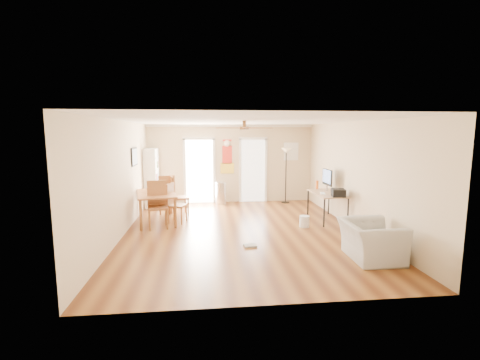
{
  "coord_description": "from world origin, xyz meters",
  "views": [
    {
      "loc": [
        -0.89,
        -7.72,
        2.32
      ],
      "look_at": [
        0.0,
        0.6,
        1.15
      ],
      "focal_mm": 25.16,
      "sensor_mm": 36.0,
      "label": 1
    }
  ],
  "objects": [
    {
      "name": "torchiere_lamp",
      "position": [
        1.81,
        3.15,
        0.92
      ],
      "size": [
        0.37,
        0.37,
        1.84
      ],
      "primitive_type": null,
      "rotation": [
        0.0,
        0.0,
        -0.06
      ],
      "color": "black",
      "rests_on": "floor"
    },
    {
      "name": "armchair",
      "position": [
        2.15,
        -2.02,
        0.35
      ],
      "size": [
        0.97,
        1.1,
        0.7
      ],
      "primitive_type": "imported",
      "rotation": [
        0.0,
        0.0,
        1.55
      ],
      "color": "#A7A6A1",
      "rests_on": "floor"
    },
    {
      "name": "framed_poster",
      "position": [
        -2.73,
        1.4,
        1.7
      ],
      "size": [
        0.04,
        0.66,
        0.48
      ],
      "primitive_type": "cube",
      "color": "black",
      "rests_on": "wall_left"
    },
    {
      "name": "bookshelf",
      "position": [
        -2.55,
        3.03,
        0.92
      ],
      "size": [
        0.51,
        0.88,
        1.84
      ],
      "primitive_type": null,
      "rotation": [
        0.0,
        0.0,
        0.18
      ],
      "color": "white",
      "rests_on": "floor"
    },
    {
      "name": "floor",
      "position": [
        0.0,
        0.0,
        0.0
      ],
      "size": [
        7.0,
        7.0,
        0.0
      ],
      "primitive_type": "plane",
      "color": "brown",
      "rests_on": "ground"
    },
    {
      "name": "dining_chair_right_a",
      "position": [
        -1.6,
        1.81,
        0.55
      ],
      "size": [
        0.56,
        0.56,
        1.11
      ],
      "primitive_type": null,
      "rotation": [
        0.0,
        0.0,
        1.84
      ],
      "color": "#AA6C36",
      "rests_on": "floor"
    },
    {
      "name": "keyboard",
      "position": [
        2.2,
        0.69,
        0.75
      ],
      "size": [
        0.21,
        0.37,
        0.01
      ],
      "primitive_type": "cube",
      "rotation": [
        0.0,
        0.0,
        -0.27
      ],
      "color": "silver",
      "rests_on": "computer_desk"
    },
    {
      "name": "orange_bottle",
      "position": [
        2.3,
        1.44,
        0.86
      ],
      "size": [
        0.09,
        0.09,
        0.24
      ],
      "primitive_type": "cylinder",
      "rotation": [
        0.0,
        0.0,
        -0.17
      ],
      "color": "orange",
      "rests_on": "computer_desk"
    },
    {
      "name": "dining_chair_right_b",
      "position": [
        -1.6,
        0.97,
        0.51
      ],
      "size": [
        0.53,
        0.53,
        1.02
      ],
      "primitive_type": null,
      "rotation": [
        0.0,
        0.0,
        1.25
      ],
      "color": "#9B6232",
      "rests_on": "floor"
    },
    {
      "name": "printer",
      "position": [
        2.45,
        0.28,
        0.84
      ],
      "size": [
        0.38,
        0.42,
        0.19
      ],
      "primitive_type": "cube",
      "rotation": [
        0.0,
        0.0,
        -0.2
      ],
      "color": "black",
      "rests_on": "computer_desk"
    },
    {
      "name": "wall_decal",
      "position": [
        -0.13,
        3.48,
        1.55
      ],
      "size": [
        0.46,
        0.03,
        1.1
      ],
      "primitive_type": "cube",
      "color": "red",
      "rests_on": "wall_back"
    },
    {
      "name": "floor_cloth",
      "position": [
        0.03,
        -1.1,
        0.02
      ],
      "size": [
        0.28,
        0.23,
        0.04
      ],
      "primitive_type": "cube",
      "rotation": [
        0.0,
        0.0,
        0.11
      ],
      "color": "gray",
      "rests_on": "floor"
    },
    {
      "name": "kitchen_doorway",
      "position": [
        -1.05,
        3.48,
        1.05
      ],
      "size": [
        0.9,
        0.1,
        2.1
      ],
      "primitive_type": null,
      "color": "white",
      "rests_on": "wall_back"
    },
    {
      "name": "bathroom_doorway",
      "position": [
        0.75,
        3.48,
        1.05
      ],
      "size": [
        0.8,
        0.1,
        2.1
      ],
      "primitive_type": null,
      "color": "white",
      "rests_on": "wall_back"
    },
    {
      "name": "ceiling",
      "position": [
        0.0,
        0.0,
        2.6
      ],
      "size": [
        5.5,
        7.0,
        0.0
      ],
      "primitive_type": null,
      "color": "silver",
      "rests_on": "floor"
    },
    {
      "name": "crown_molding",
      "position": [
        0.0,
        0.0,
        2.56
      ],
      "size": [
        5.5,
        7.0,
        0.08
      ],
      "primitive_type": null,
      "color": "white",
      "rests_on": "wall_back"
    },
    {
      "name": "imac",
      "position": [
        2.47,
        1.12,
        1.04
      ],
      "size": [
        0.17,
        0.64,
        0.59
      ],
      "primitive_type": null,
      "rotation": [
        0.0,
        0.0,
        -0.13
      ],
      "color": "black",
      "rests_on": "computer_desk"
    },
    {
      "name": "dining_chair_far",
      "position": [
        -1.99,
        2.08,
        0.56
      ],
      "size": [
        0.53,
        0.53,
        1.11
      ],
      "primitive_type": null,
      "rotation": [
        0.0,
        0.0,
        3.3
      ],
      "color": "#965730",
      "rests_on": "floor"
    },
    {
      "name": "wall_left",
      "position": [
        -2.75,
        0.0,
        1.3
      ],
      "size": [
        0.04,
        7.0,
        2.6
      ],
      "primitive_type": null,
      "color": "beige",
      "rests_on": "floor"
    },
    {
      "name": "dining_chair_near",
      "position": [
        -2.04,
        0.51,
        0.57
      ],
      "size": [
        0.55,
        0.55,
        1.14
      ],
      "primitive_type": null,
      "rotation": [
        0.0,
        0.0,
        0.18
      ],
      "color": "#A56935",
      "rests_on": "floor"
    },
    {
      "name": "wall_right",
      "position": [
        2.75,
        0.0,
        1.3
      ],
      "size": [
        0.04,
        7.0,
        2.6
      ],
      "primitive_type": null,
      "color": "beige",
      "rests_on": "floor"
    },
    {
      "name": "ceiling_fan",
      "position": [
        0.0,
        -0.3,
        2.43
      ],
      "size": [
        1.24,
        1.24,
        0.2
      ],
      "primitive_type": null,
      "color": "#593819",
      "rests_on": "ceiling"
    },
    {
      "name": "ac_grille",
      "position": [
        2.05,
        3.47,
        1.7
      ],
      "size": [
        0.5,
        0.04,
        0.6
      ],
      "primitive_type": "cube",
      "color": "white",
      "rests_on": "wall_back"
    },
    {
      "name": "wall_back",
      "position": [
        0.0,
        3.5,
        1.3
      ],
      "size": [
        5.5,
        0.04,
        2.6
      ],
      "primitive_type": null,
      "color": "beige",
      "rests_on": "floor"
    },
    {
      "name": "trash_can",
      "position": [
        -0.37,
        3.15,
        0.37
      ],
      "size": [
        0.37,
        0.37,
        0.73
      ],
      "primitive_type": "cylinder",
      "rotation": [
        0.0,
        0.0,
        -0.09
      ],
      "color": "silver",
      "rests_on": "floor"
    },
    {
      "name": "wall_front",
      "position": [
        0.0,
        -3.5,
        1.3
      ],
      "size": [
        5.5,
        0.04,
        2.6
      ],
      "primitive_type": null,
      "color": "beige",
      "rests_on": "floor"
    },
    {
      "name": "dining_table",
      "position": [
        -2.15,
        1.09,
        0.39
      ],
      "size": [
        1.22,
        1.71,
        0.78
      ],
      "primitive_type": null,
      "rotation": [
        0.0,
        0.0,
        0.19
      ],
      "color": "#9B6132",
      "rests_on": "floor"
    },
    {
      "name": "wastebasket_a",
      "position": [
        1.57,
        0.2,
        0.14
      ],
      "size": [
        0.3,
        0.3,
        0.28
      ],
      "primitive_type": "cylinder",
      "rotation": [
        0.0,
        0.0,
        0.27
      ],
      "color": "silver",
      "rests_on": "floor"
    },
    {
      "name": "computer_desk",
      "position": [
        2.35,
        0.79,
        0.37
      ],
      "size": [
        0.69,
        1.39,
        0.74
      ],
      "primitive_type": null,
      "color": "tan",
      "rests_on": "floor"
    }
  ]
}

